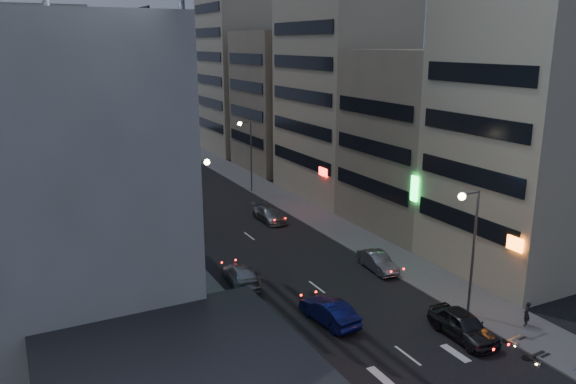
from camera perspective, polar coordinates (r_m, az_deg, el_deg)
sidewalk_left at (r=51.19m, az=-14.03°, el=-4.33°), size 4.00×120.00×0.12m
sidewalk_right at (r=56.60m, az=1.91°, el=-2.02°), size 4.00×120.00×0.12m
white_building at (r=38.14m, az=-24.58°, el=2.14°), size 14.00×24.00×18.00m
shophouse_near at (r=43.86m, az=22.86°, el=5.17°), size 10.00×11.00×20.00m
shophouse_mid at (r=52.54m, az=13.48°, el=5.15°), size 11.00×12.00×16.00m
shophouse_far at (r=62.27m, az=5.47°, el=9.75°), size 10.00×14.00×22.00m
far_left_a at (r=62.77m, az=-24.56°, el=7.60°), size 11.00×10.00×20.00m
far_left_b at (r=75.94m, az=-25.28°, el=6.67°), size 12.00×10.00×15.00m
far_right_a at (r=75.72m, az=-0.39°, el=9.21°), size 11.00×12.00×18.00m
far_right_b at (r=88.39m, az=-4.25°, el=11.94°), size 12.00×12.00×24.00m
street_lamp_right_near at (r=35.41m, az=17.99°, el=-4.25°), size 1.60×0.44×8.02m
street_lamp_left at (r=42.74m, az=-9.26°, el=-0.45°), size 1.60×0.44×8.02m
street_lamp_right_far at (r=63.24m, az=-4.11°, el=4.70°), size 1.60×0.44×8.02m
parked_car_right_near at (r=34.74m, az=17.37°, el=-12.78°), size 2.08×4.77×1.60m
parked_car_right_mid at (r=42.91m, az=9.11°, el=-7.00°), size 1.76×4.18×1.34m
parked_car_left at (r=51.93m, az=-11.62°, el=-3.10°), size 2.98×5.65×1.51m
parked_car_right_far at (r=53.76m, az=-1.93°, el=-2.25°), size 1.99×4.71×1.36m
road_car_blue at (r=34.96m, az=4.19°, el=-12.02°), size 1.99×4.60×1.47m
road_car_silver at (r=40.17m, az=-4.77°, el=-8.39°), size 2.53×4.98×1.38m
person at (r=37.13m, az=23.08°, el=-11.32°), size 0.66×0.58×1.53m
scooter_black_b at (r=34.84m, az=24.51°, el=-13.60°), size 0.77×1.95×1.17m
scooter_silver_b at (r=36.09m, az=22.52°, el=-12.43°), size 0.81×1.83×1.08m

